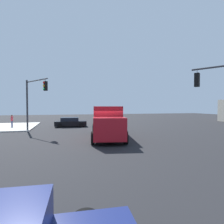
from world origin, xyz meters
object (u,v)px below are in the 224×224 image
(traffic_light_primary, at_px, (33,96))
(sedan_black, at_px, (70,122))
(pedestrian_near_corner, at_px, (12,120))
(delivery_truck, at_px, (107,121))

(traffic_light_primary, bearing_deg, sedan_black, 135.92)
(traffic_light_primary, distance_m, pedestrian_near_corner, 6.77)
(delivery_truck, height_order, pedestrian_near_corner, delivery_truck)
(traffic_light_primary, relative_size, sedan_black, 1.31)
(pedestrian_near_corner, bearing_deg, sedan_black, 84.42)
(delivery_truck, xyz_separation_m, pedestrian_near_corner, (-10.36, -10.53, -0.44))
(delivery_truck, distance_m, traffic_light_primary, 9.22)
(delivery_truck, distance_m, pedestrian_near_corner, 14.78)
(traffic_light_primary, bearing_deg, pedestrian_near_corner, -146.37)
(traffic_light_primary, height_order, pedestrian_near_corner, traffic_light_primary)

